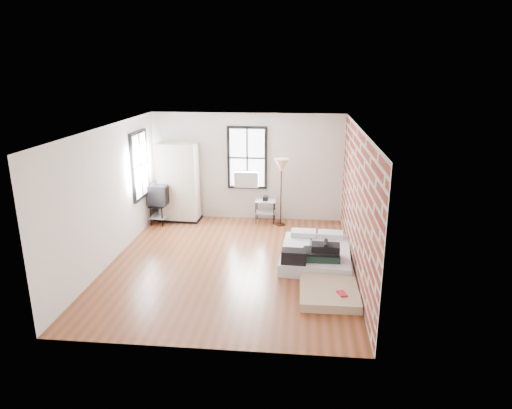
# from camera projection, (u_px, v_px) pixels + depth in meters

# --- Properties ---
(ground) EXTENTS (6.00, 6.00, 0.00)m
(ground) POSITION_uv_depth(u_px,v_px,m) (231.00, 263.00, 9.48)
(ground) COLOR brown
(ground) RESTS_ON ground
(room_shell) EXTENTS (5.02, 6.02, 2.80)m
(room_shell) POSITION_uv_depth(u_px,v_px,m) (244.00, 178.00, 9.30)
(room_shell) COLOR silver
(room_shell) RESTS_ON ground
(mattress_main) EXTENTS (1.51, 1.99, 0.61)m
(mattress_main) POSITION_uv_depth(u_px,v_px,m) (315.00, 253.00, 9.57)
(mattress_main) COLOR silver
(mattress_main) RESTS_ON ground
(mattress_bare) EXTENTS (1.04, 1.97, 0.42)m
(mattress_bare) POSITION_uv_depth(u_px,v_px,m) (326.00, 276.00, 8.61)
(mattress_bare) COLOR #C7B28F
(mattress_bare) RESTS_ON ground
(wardrobe) EXTENTS (1.07, 0.65, 2.06)m
(wardrobe) POSITION_uv_depth(u_px,v_px,m) (179.00, 182.00, 11.87)
(wardrobe) COLOR black
(wardrobe) RESTS_ON ground
(side_table) EXTENTS (0.53, 0.42, 0.69)m
(side_table) POSITION_uv_depth(u_px,v_px,m) (265.00, 205.00, 11.89)
(side_table) COLOR black
(side_table) RESTS_ON ground
(floor_lamp) EXTENTS (0.37, 0.37, 1.74)m
(floor_lamp) POSITION_uv_depth(u_px,v_px,m) (281.00, 168.00, 11.34)
(floor_lamp) COLOR black
(floor_lamp) RESTS_ON ground
(tv_stand) EXTENTS (0.55, 0.76, 1.03)m
(tv_stand) POSITION_uv_depth(u_px,v_px,m) (160.00, 195.00, 11.76)
(tv_stand) COLOR black
(tv_stand) RESTS_ON ground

